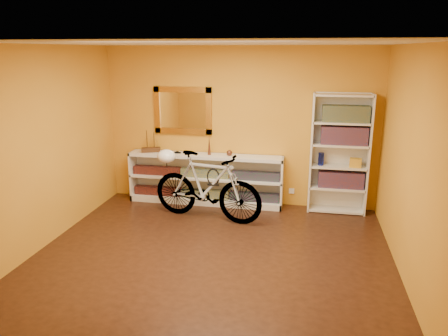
% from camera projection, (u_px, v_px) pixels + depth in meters
% --- Properties ---
extents(floor, '(4.50, 4.00, 0.01)m').
position_uv_depth(floor, '(214.00, 254.00, 5.51)').
color(floor, black).
rests_on(floor, ground).
extents(ceiling, '(4.50, 4.00, 0.01)m').
position_uv_depth(ceiling, '(212.00, 43.00, 4.81)').
color(ceiling, silver).
rests_on(ceiling, ground).
extents(back_wall, '(4.50, 0.01, 2.60)m').
position_uv_depth(back_wall, '(239.00, 127.00, 7.05)').
color(back_wall, orange).
rests_on(back_wall, ground).
extents(left_wall, '(0.01, 4.00, 2.60)m').
position_uv_depth(left_wall, '(44.00, 147.00, 5.58)').
color(left_wall, orange).
rests_on(left_wall, ground).
extents(right_wall, '(0.01, 4.00, 2.60)m').
position_uv_depth(right_wall, '(411.00, 165.00, 4.74)').
color(right_wall, orange).
rests_on(right_wall, ground).
extents(gilt_mirror, '(0.98, 0.06, 0.78)m').
position_uv_depth(gilt_mirror, '(183.00, 111.00, 7.13)').
color(gilt_mirror, '#9B681C').
rests_on(gilt_mirror, back_wall).
extents(wall_socket, '(0.09, 0.02, 0.09)m').
position_uv_depth(wall_socket, '(292.00, 191.00, 7.15)').
color(wall_socket, silver).
rests_on(wall_socket, back_wall).
extents(console_unit, '(2.60, 0.35, 0.85)m').
position_uv_depth(console_unit, '(205.00, 179.00, 7.21)').
color(console_unit, silver).
rests_on(console_unit, floor).
extents(cd_row_lower, '(2.50, 0.13, 0.14)m').
position_uv_depth(cd_row_lower, '(205.00, 194.00, 7.26)').
color(cd_row_lower, black).
rests_on(cd_row_lower, console_unit).
extents(cd_row_upper, '(2.50, 0.13, 0.14)m').
position_uv_depth(cd_row_upper, '(205.00, 173.00, 7.16)').
color(cd_row_upper, navy).
rests_on(cd_row_upper, console_unit).
extents(model_ship, '(0.34, 0.23, 0.38)m').
position_uv_depth(model_ship, '(151.00, 141.00, 7.22)').
color(model_ship, '#3A2110').
rests_on(model_ship, console_unit).
extents(toy_car, '(0.00, 0.00, 0.00)m').
position_uv_depth(toy_car, '(178.00, 153.00, 7.18)').
color(toy_car, black).
rests_on(toy_car, console_unit).
extents(bronze_ornament, '(0.05, 0.05, 0.32)m').
position_uv_depth(bronze_ornament, '(209.00, 145.00, 7.04)').
color(bronze_ornament, brown).
rests_on(bronze_ornament, console_unit).
extents(decorative_orb, '(0.09, 0.09, 0.09)m').
position_uv_depth(decorative_orb, '(229.00, 153.00, 7.01)').
color(decorative_orb, brown).
rests_on(decorative_orb, console_unit).
extents(bookcase, '(0.90, 0.30, 1.90)m').
position_uv_depth(bookcase, '(339.00, 154.00, 6.69)').
color(bookcase, silver).
rests_on(bookcase, floor).
extents(book_row_a, '(0.70, 0.22, 0.26)m').
position_uv_depth(book_row_a, '(341.00, 179.00, 6.79)').
color(book_row_a, maroon).
rests_on(book_row_a, bookcase).
extents(book_row_b, '(0.70, 0.22, 0.28)m').
position_uv_depth(book_row_b, '(344.00, 135.00, 6.60)').
color(book_row_b, maroon).
rests_on(book_row_b, bookcase).
extents(book_row_c, '(0.70, 0.22, 0.25)m').
position_uv_depth(book_row_c, '(346.00, 114.00, 6.51)').
color(book_row_c, '#194857').
rests_on(book_row_c, bookcase).
extents(travel_mug, '(0.09, 0.09, 0.20)m').
position_uv_depth(travel_mug, '(321.00, 159.00, 6.74)').
color(travel_mug, navy).
rests_on(travel_mug, bookcase).
extents(red_tin, '(0.15, 0.15, 0.17)m').
position_uv_depth(red_tin, '(329.00, 115.00, 6.60)').
color(red_tin, maroon).
rests_on(red_tin, bookcase).
extents(yellow_bag, '(0.19, 0.14, 0.14)m').
position_uv_depth(yellow_bag, '(355.00, 163.00, 6.64)').
color(yellow_bag, gold).
rests_on(yellow_bag, bookcase).
extents(bicycle, '(0.82, 1.86, 1.06)m').
position_uv_depth(bicycle, '(207.00, 186.00, 6.49)').
color(bicycle, silver).
rests_on(bicycle, floor).
extents(helmet, '(0.29, 0.27, 0.22)m').
position_uv_depth(helmet, '(166.00, 156.00, 6.63)').
color(helmet, white).
rests_on(helmet, bicycle).
extents(u_lock, '(0.20, 0.02, 0.20)m').
position_uv_depth(u_lock, '(213.00, 177.00, 6.40)').
color(u_lock, black).
rests_on(u_lock, bicycle).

